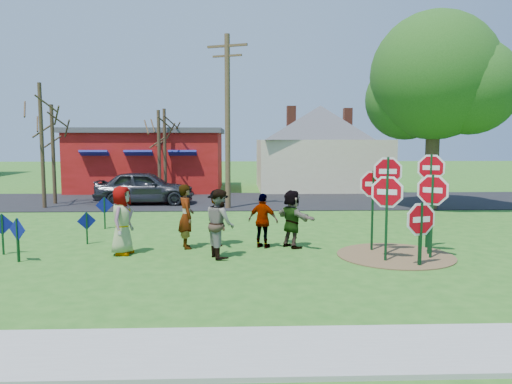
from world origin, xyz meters
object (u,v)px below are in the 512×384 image
at_px(stop_sign_d, 428,193).
at_px(leafy_tree, 438,83).
at_px(suv, 145,187).
at_px(utility_pole, 228,118).
at_px(person_b, 186,216).
at_px(stop_sign_b, 387,180).
at_px(stop_sign_a, 387,199).
at_px(stop_sign_c, 431,181).
at_px(person_a, 122,220).

distance_m(stop_sign_d, leafy_tree, 9.73).
xyz_separation_m(stop_sign_d, suv, (-10.17, 10.40, -0.80)).
bearing_deg(utility_pole, stop_sign_d, -55.47).
bearing_deg(person_b, leafy_tree, -69.66).
xyz_separation_m(stop_sign_b, leafy_tree, (4.87, 8.87, 3.66)).
relative_size(stop_sign_a, stop_sign_b, 0.84).
bearing_deg(stop_sign_a, leafy_tree, 86.38).
bearing_deg(stop_sign_c, stop_sign_d, 97.35).
relative_size(stop_sign_c, person_b, 1.55).
bearing_deg(stop_sign_a, stop_sign_c, 51.09).
height_order(stop_sign_a, person_a, stop_sign_a).
xyz_separation_m(stop_sign_a, person_b, (-5.42, 1.82, -0.70)).
height_order(person_a, person_b, person_a).
bearing_deg(person_b, stop_sign_a, -124.91).
distance_m(stop_sign_a, person_a, 7.24).
bearing_deg(leafy_tree, utility_pole, 176.20).
bearing_deg(stop_sign_a, person_b, -174.34).
xyz_separation_m(stop_sign_a, person_a, (-7.13, 1.07, -0.69)).
bearing_deg(utility_pole, suv, 158.54).
bearing_deg(stop_sign_c, stop_sign_b, -158.57).
bearing_deg(person_a, utility_pole, -6.97).
bearing_deg(person_a, person_b, -56.54).
relative_size(stop_sign_d, utility_pole, 0.29).
relative_size(stop_sign_c, leafy_tree, 0.33).
distance_m(stop_sign_a, person_b, 5.76).
distance_m(stop_sign_a, stop_sign_d, 2.26).
height_order(stop_sign_a, stop_sign_b, stop_sign_b).
height_order(person_b, leafy_tree, leafy_tree).
bearing_deg(leafy_tree, person_b, -143.33).
distance_m(stop_sign_b, stop_sign_d, 1.67).
xyz_separation_m(person_a, suv, (-1.36, 10.84, -0.11)).
bearing_deg(suv, stop_sign_d, -136.44).
relative_size(person_a, suv, 0.40).
bearing_deg(stop_sign_d, stop_sign_b, -168.87).
xyz_separation_m(stop_sign_a, stop_sign_b, (0.24, 0.80, 0.43)).
height_order(utility_pole, leafy_tree, leafy_tree).
bearing_deg(leafy_tree, stop_sign_b, -118.76).
xyz_separation_m(stop_sign_d, person_b, (-7.10, 0.30, -0.71)).
xyz_separation_m(stop_sign_b, person_b, (-5.66, 1.03, -1.13)).
relative_size(person_b, utility_pole, 0.24).
height_order(stop_sign_a, suv, stop_sign_a).
bearing_deg(stop_sign_b, stop_sign_d, 33.53).
xyz_separation_m(person_a, utility_pole, (2.77, 9.22, 3.22)).
xyz_separation_m(stop_sign_b, suv, (-8.73, 11.12, -1.23)).
bearing_deg(stop_sign_b, stop_sign_c, 3.18).
height_order(stop_sign_d, person_a, stop_sign_d).
bearing_deg(stop_sign_b, person_a, -175.37).
bearing_deg(stop_sign_a, person_a, -164.33).
relative_size(stop_sign_a, stop_sign_c, 0.82).
bearing_deg(person_b, stop_sign_b, -116.61).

